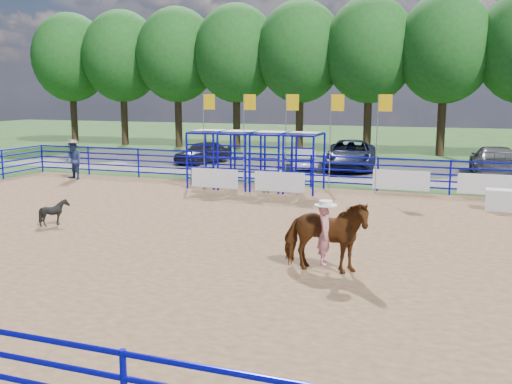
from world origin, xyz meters
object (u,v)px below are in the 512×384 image
(spectator_cowboy, at_px, (73,160))
(car_b, at_px, (303,158))
(car_a, at_px, (203,152))
(car_c, at_px, (350,155))
(horse_and_rider, at_px, (325,233))
(car_d, at_px, (494,161))
(announcer_table, at_px, (506,200))
(calf, at_px, (54,212))

(spectator_cowboy, height_order, car_b, spectator_cowboy)
(car_a, distance_m, car_c, 8.96)
(horse_and_rider, height_order, spectator_cowboy, horse_and_rider)
(car_a, xyz_separation_m, car_c, (8.95, 0.34, 0.14))
(car_b, xyz_separation_m, car_d, (10.05, 0.67, 0.16))
(horse_and_rider, bearing_deg, spectator_cowboy, 145.44)
(announcer_table, relative_size, horse_and_rider, 0.58)
(car_a, bearing_deg, announcer_table, -11.65)
(spectator_cowboy, bearing_deg, car_b, 38.80)
(spectator_cowboy, relative_size, car_a, 0.48)
(calf, bearing_deg, car_d, -48.42)
(calf, xyz_separation_m, car_a, (-2.54, 16.75, 0.24))
(announcer_table, xyz_separation_m, car_c, (-7.52, 9.56, 0.42))
(calf, height_order, spectator_cowboy, spectator_cowboy)
(announcer_table, height_order, car_a, car_a)
(car_c, bearing_deg, spectator_cowboy, -151.99)
(car_b, bearing_deg, announcer_table, 120.71)
(spectator_cowboy, distance_m, car_b, 12.36)
(car_a, bearing_deg, horse_and_rider, -39.83)
(calf, distance_m, car_c, 18.26)
(car_b, distance_m, car_d, 10.08)
(horse_and_rider, height_order, car_c, horse_and_rider)
(calf, height_order, car_b, car_b)
(announcer_table, relative_size, calf, 1.67)
(car_c, xyz_separation_m, car_d, (7.50, -0.10, -0.04))
(car_a, relative_size, car_d, 0.74)
(calf, height_order, car_c, car_c)
(calf, bearing_deg, car_a, -0.49)
(horse_and_rider, xyz_separation_m, car_b, (-5.48, 18.15, -0.35))
(car_d, bearing_deg, car_a, -2.12)
(horse_and_rider, xyz_separation_m, car_c, (-2.92, 18.92, -0.15))
(car_b, relative_size, car_d, 0.70)
(horse_and_rider, bearing_deg, car_a, 122.58)
(announcer_table, xyz_separation_m, calf, (-13.93, -7.54, 0.05))
(calf, relative_size, car_a, 0.22)
(horse_and_rider, bearing_deg, car_d, 76.34)
(announcer_table, relative_size, car_d, 0.27)
(calf, distance_m, spectator_cowboy, 10.36)
(car_d, bearing_deg, announcer_table, 87.16)
(car_c, bearing_deg, car_d, -7.72)
(calf, bearing_deg, announcer_table, -70.70)
(spectator_cowboy, relative_size, car_d, 0.36)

